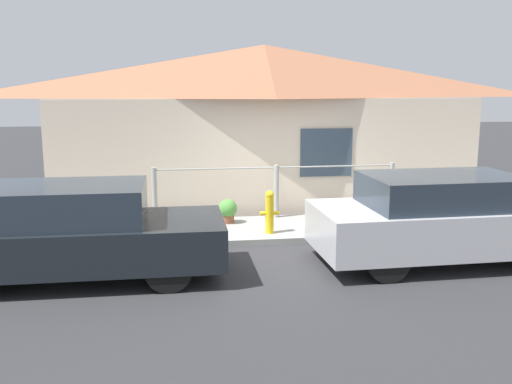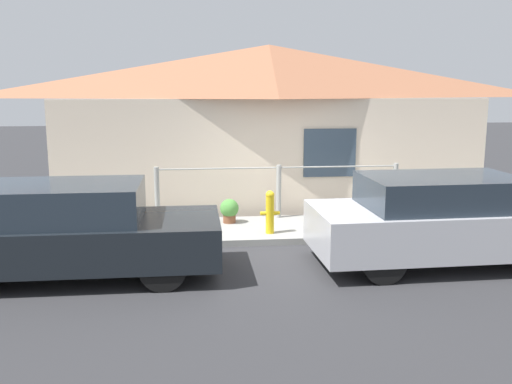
# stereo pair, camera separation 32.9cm
# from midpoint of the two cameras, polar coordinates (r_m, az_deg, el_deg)

# --- Properties ---
(ground_plane) EXTENTS (60.00, 60.00, 0.00)m
(ground_plane) POSITION_cam_midpoint_polar(r_m,az_deg,el_deg) (9.97, 2.74, -5.32)
(ground_plane) COLOR #2D2D30
(sidewalk) EXTENTS (24.00, 1.78, 0.12)m
(sidewalk) POSITION_cam_midpoint_polar(r_m,az_deg,el_deg) (10.80, 1.85, -3.72)
(sidewalk) COLOR gray
(sidewalk) RESTS_ON ground_plane
(house) EXTENTS (9.45, 2.23, 3.60)m
(house) POSITION_cam_midpoint_polar(r_m,az_deg,el_deg) (12.62, 0.17, 11.15)
(house) COLOR beige
(house) RESTS_ON ground_plane
(fence) EXTENTS (4.90, 0.10, 1.06)m
(fence) POSITION_cam_midpoint_polar(r_m,az_deg,el_deg) (11.37, 1.22, 0.36)
(fence) COLOR #999993
(fence) RESTS_ON sidewalk
(car_left) EXTENTS (4.21, 1.66, 1.37)m
(car_left) POSITION_cam_midpoint_polar(r_m,az_deg,el_deg) (8.55, -19.02, -3.84)
(car_left) COLOR black
(car_left) RESTS_ON ground_plane
(car_right) EXTENTS (4.27, 1.80, 1.39)m
(car_right) POSITION_cam_midpoint_polar(r_m,az_deg,el_deg) (9.31, 17.66, -2.53)
(car_right) COLOR #B7B7BC
(car_right) RESTS_ON ground_plane
(fire_hydrant) EXTENTS (0.35, 0.16, 0.78)m
(fire_hydrant) POSITION_cam_midpoint_polar(r_m,az_deg,el_deg) (10.19, 0.45, -1.91)
(fire_hydrant) COLOR yellow
(fire_hydrant) RESTS_ON sidewalk
(potted_plant_near_hydrant) EXTENTS (0.36, 0.36, 0.47)m
(potted_plant_near_hydrant) POSITION_cam_midpoint_polar(r_m,az_deg,el_deg) (10.99, -3.70, -1.82)
(potted_plant_near_hydrant) COLOR brown
(potted_plant_near_hydrant) RESTS_ON sidewalk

